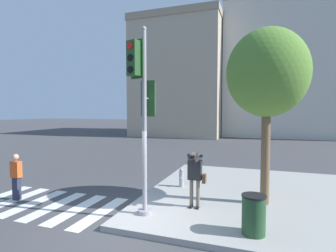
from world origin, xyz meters
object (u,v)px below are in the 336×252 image
object	(u,v)px
trash_bin	(254,215)
person_photographer	(195,174)
traffic_signal_pole	(143,102)
pedestrian_distant	(16,176)
fire_hydrant	(181,178)
street_tree	(267,74)

from	to	relation	value
trash_bin	person_photographer	bearing A→B (deg)	143.80
traffic_signal_pole	pedestrian_distant	distance (m)	5.37
person_photographer	fire_hydrant	bearing A→B (deg)	117.10
pedestrian_distant	street_tree	size ratio (longest dim) A/B	0.29
pedestrian_distant	street_tree	bearing A→B (deg)	13.51
street_tree	fire_hydrant	size ratio (longest dim) A/B	7.54
traffic_signal_pole	pedestrian_distant	world-z (taller)	traffic_signal_pole
pedestrian_distant	fire_hydrant	world-z (taller)	pedestrian_distant
traffic_signal_pole	person_photographer	xyz separation A→B (m)	(1.26, 0.95, -2.13)
traffic_signal_pole	person_photographer	bearing A→B (deg)	37.21
traffic_signal_pole	trash_bin	world-z (taller)	traffic_signal_pole
traffic_signal_pole	trash_bin	bearing A→B (deg)	-5.45
traffic_signal_pole	street_tree	xyz separation A→B (m)	(3.23, 1.97, 0.87)
traffic_signal_pole	street_tree	world-z (taller)	street_tree
person_photographer	trash_bin	size ratio (longest dim) A/B	1.81
fire_hydrant	traffic_signal_pole	bearing A→B (deg)	-95.41
person_photographer	trash_bin	bearing A→B (deg)	-36.20
person_photographer	trash_bin	world-z (taller)	person_photographer
person_photographer	trash_bin	distance (m)	2.16
pedestrian_distant	fire_hydrant	xyz separation A→B (m)	(5.05, 2.83, -0.32)
traffic_signal_pole	fire_hydrant	bearing A→B (deg)	84.59
pedestrian_distant	person_photographer	bearing A→B (deg)	8.52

